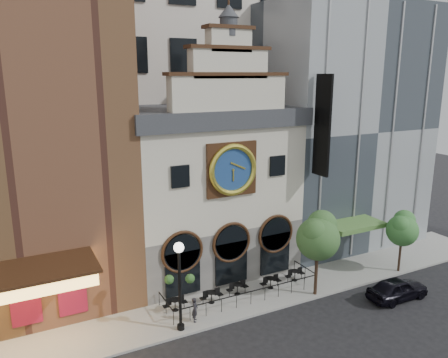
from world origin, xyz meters
name	(u,v)px	position (x,y,z in m)	size (l,w,h in m)	color
ground	(261,315)	(0.00, 0.00, 0.00)	(120.00, 120.00, 0.00)	black
sidewalk	(241,296)	(0.00, 2.50, 0.07)	(44.00, 5.00, 0.15)	gray
clock_building	(207,184)	(0.00, 7.82, 6.69)	(12.60, 8.78, 18.65)	#605E5B
theater_building	(2,107)	(-13.00, 9.96, 12.60)	(14.00, 15.60, 25.00)	brown
retail_building	(328,125)	(12.99, 9.99, 10.14)	(14.00, 14.40, 20.00)	gray
office_tower	(150,14)	(0.00, 20.00, 20.00)	(20.00, 16.00, 40.00)	beige
cafe_railing	(241,289)	(0.00, 2.50, 0.60)	(10.60, 2.60, 0.90)	black
bistro_0	(175,304)	(-4.63, 2.70, 0.61)	(1.58, 0.68, 0.90)	black
bistro_1	(211,296)	(-2.19, 2.52, 0.61)	(1.58, 0.68, 0.90)	black
bistro_2	(237,288)	(-0.15, 2.74, 0.61)	(1.58, 0.68, 0.90)	black
bistro_3	(271,282)	(2.33, 2.47, 0.61)	(1.58, 0.68, 0.90)	black
bistro_4	(295,274)	(4.51, 2.64, 0.61)	(1.58, 0.68, 0.90)	black
car_right	(397,289)	(9.18, -2.38, 0.74)	(1.75, 4.35, 1.48)	black
pedestrian	(195,310)	(-4.00, 1.02, 0.91)	(0.55, 0.36, 1.52)	black
lamppost	(180,277)	(-5.08, 0.60, 3.48)	(1.64, 0.98, 5.39)	black
tree_left	(318,235)	(4.61, 0.44, 4.35)	(2.98, 2.87, 5.73)	#382619
tree_right	(403,228)	(12.49, 0.43, 3.56)	(2.41, 2.32, 4.65)	#382619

